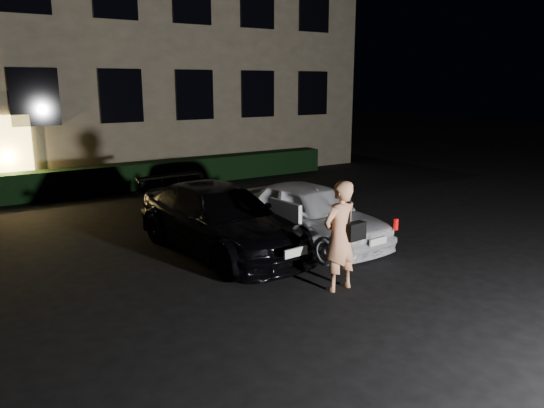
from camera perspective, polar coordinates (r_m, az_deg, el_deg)
ground at (r=9.04m, az=7.52°, el=-9.45°), size 80.00×80.00×0.00m
building at (r=22.12m, az=-19.84°, el=18.91°), size 20.00×8.11×12.00m
hedge at (r=17.91m, az=-14.98°, el=2.86°), size 15.00×0.70×0.85m
sedan at (r=10.97m, az=-5.60°, el=-1.62°), size 2.28×4.86×1.36m
hatch at (r=11.47m, az=4.18°, el=-1.00°), size 1.83×4.02×1.34m
man at (r=8.89m, az=7.34°, el=-3.40°), size 0.80×0.51×1.88m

